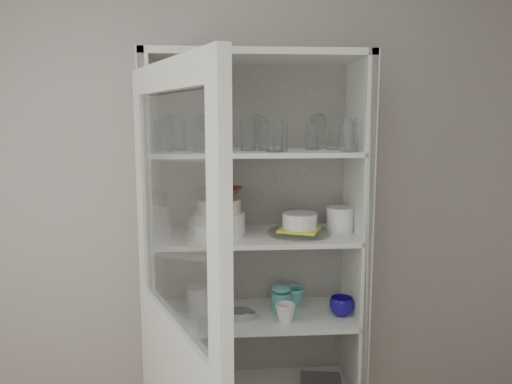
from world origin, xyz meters
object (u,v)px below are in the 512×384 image
(tin_box, at_px, (321,384))
(mug_white, at_px, (285,313))
(goblet_3, at_px, (318,129))
(pantry_cabinet, at_px, (255,293))
(terracotta_bowl, at_px, (219,193))
(plate_stack_back, at_px, (208,222))
(mug_blue, at_px, (341,306))
(teal_jar, at_px, (281,300))
(goblet_1, at_px, (206,130))
(goblet_2, at_px, (258,130))
(white_ramekin, at_px, (300,221))
(grey_bowl_stack, at_px, (340,219))
(yellow_trivet, at_px, (300,229))
(white_canister, at_px, (199,300))
(cream_bowl, at_px, (219,206))
(cupboard_door, at_px, (178,381))
(measuring_cups, at_px, (240,315))
(plate_stack_front, at_px, (219,224))
(goblet_0, at_px, (173,130))
(glass_platter, at_px, (300,232))

(tin_box, bearing_deg, mug_white, -155.49)
(goblet_3, distance_m, mug_white, 0.90)
(pantry_cabinet, xyz_separation_m, terracotta_bowl, (-0.18, -0.10, 0.52))
(plate_stack_back, relative_size, mug_blue, 1.79)
(teal_jar, bearing_deg, goblet_1, 164.28)
(tin_box, bearing_deg, goblet_2, 157.07)
(white_ramekin, height_order, grey_bowl_stack, grey_bowl_stack)
(goblet_1, bearing_deg, pantry_cabinet, -11.96)
(yellow_trivet, height_order, teal_jar, yellow_trivet)
(white_canister, bearing_deg, yellow_trivet, -4.91)
(cream_bowl, distance_m, terracotta_bowl, 0.06)
(cupboard_door, xyz_separation_m, grey_bowl_stack, (0.74, 0.65, 0.45))
(terracotta_bowl, bearing_deg, teal_jar, 8.88)
(goblet_3, bearing_deg, goblet_2, -177.54)
(goblet_1, bearing_deg, measuring_cups, -49.25)
(cupboard_door, bearing_deg, mug_white, 115.96)
(plate_stack_front, xyz_separation_m, measuring_cups, (0.10, -0.03, -0.44))
(goblet_2, distance_m, white_ramekin, 0.48)
(goblet_2, xyz_separation_m, tin_box, (0.31, -0.13, -1.26))
(goblet_3, bearing_deg, mug_white, -128.87)
(cupboard_door, relative_size, goblet_0, 11.13)
(cream_bowl, bearing_deg, plate_stack_front, 180.00)
(cupboard_door, bearing_deg, white_ramekin, 116.22)
(mug_white, bearing_deg, teal_jar, 115.05)
(cupboard_door, xyz_separation_m, white_canister, (0.05, 0.65, 0.05))
(cupboard_door, bearing_deg, tin_box, 110.35)
(plate_stack_front, distance_m, terracotta_bowl, 0.15)
(white_ramekin, distance_m, tin_box, 0.84)
(goblet_0, bearing_deg, goblet_2, 2.90)
(mug_blue, bearing_deg, goblet_3, 95.03)
(goblet_1, relative_size, yellow_trivet, 1.00)
(mug_white, relative_size, white_canister, 0.72)
(cream_bowl, height_order, white_canister, cream_bowl)
(goblet_1, xyz_separation_m, grey_bowl_stack, (0.65, -0.10, -0.43))
(grey_bowl_stack, bearing_deg, cream_bowl, -175.69)
(white_ramekin, xyz_separation_m, measuring_cups, (-0.29, -0.04, -0.44))
(plate_stack_front, height_order, grey_bowl_stack, grey_bowl_stack)
(plate_stack_front, relative_size, mug_white, 2.57)
(mug_white, bearing_deg, mug_blue, 36.14)
(pantry_cabinet, relative_size, cream_bowl, 10.27)
(plate_stack_front, bearing_deg, pantry_cabinet, 29.31)
(glass_platter, relative_size, mug_blue, 2.61)
(white_canister, bearing_deg, mug_blue, -6.07)
(plate_stack_back, height_order, teal_jar, plate_stack_back)
(goblet_2, height_order, white_ramekin, goblet_2)
(cupboard_door, xyz_separation_m, cream_bowl, (0.15, 0.60, 0.53))
(plate_stack_front, height_order, mug_white, plate_stack_front)
(cream_bowl, bearing_deg, white_ramekin, 1.09)
(plate_stack_front, distance_m, white_ramekin, 0.38)
(goblet_3, xyz_separation_m, glass_platter, (-0.11, -0.14, -0.49))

